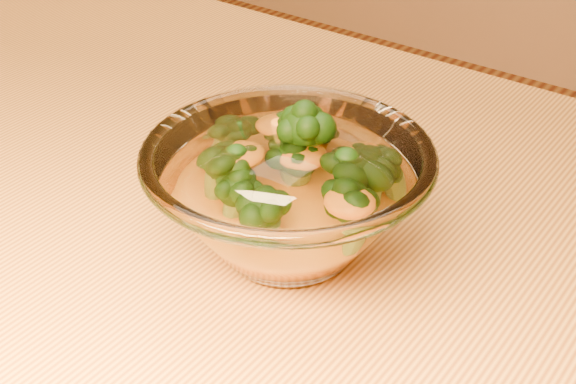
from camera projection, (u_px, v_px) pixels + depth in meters
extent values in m
cube|color=gold|center=(220.00, 248.00, 0.66)|extent=(1.20, 0.80, 0.04)
cylinder|color=brown|center=(117.00, 211.00, 1.36)|extent=(0.06, 0.06, 0.71)
ellipsoid|color=white|center=(288.00, 242.00, 0.62)|extent=(0.10, 0.10, 0.02)
torus|color=white|center=(288.00, 155.00, 0.58)|extent=(0.22, 0.22, 0.01)
ellipsoid|color=orange|center=(288.00, 219.00, 0.61)|extent=(0.12, 0.12, 0.03)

